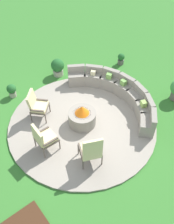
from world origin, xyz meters
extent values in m
plane|color=#387A2D|center=(0.00, 0.00, 0.00)|extent=(24.00, 24.00, 0.00)
cylinder|color=#9E9384|center=(0.00, 0.00, 0.03)|extent=(4.84, 4.84, 0.06)
cylinder|color=gray|center=(0.00, 0.00, 0.30)|extent=(0.90, 0.90, 0.48)
cylinder|color=black|center=(0.00, 0.00, 0.51)|extent=(0.58, 0.58, 0.06)
cone|color=orange|center=(0.00, 0.00, 0.68)|extent=(0.47, 0.47, 0.28)
cube|color=gray|center=(1.50, 1.40, 0.30)|extent=(0.77, 0.78, 0.48)
cube|color=gray|center=(1.61, 1.50, 0.67)|extent=(0.55, 0.58, 0.26)
cube|color=gray|center=(1.01, 1.79, 0.30)|extent=(0.78, 0.71, 0.48)
cube|color=gray|center=(1.09, 1.91, 0.67)|extent=(0.64, 0.46, 0.26)
cube|color=gray|center=(0.43, 2.01, 0.30)|extent=(0.72, 0.57, 0.48)
cube|color=gray|center=(0.46, 2.15, 0.67)|extent=(0.66, 0.29, 0.26)
cube|color=gray|center=(-0.20, 2.05, 0.30)|extent=(0.68, 0.51, 0.48)
cube|color=gray|center=(-0.21, 2.19, 0.67)|extent=(0.65, 0.22, 0.26)
cube|color=gray|center=(-0.80, 1.89, 0.30)|extent=(0.77, 0.66, 0.48)
cube|color=gray|center=(-0.86, 2.03, 0.67)|extent=(0.65, 0.40, 0.26)
cube|color=gray|center=(-1.34, 1.56, 0.30)|extent=(0.78, 0.76, 0.48)
cube|color=gray|center=(-1.43, 1.67, 0.67)|extent=(0.59, 0.54, 0.26)
cube|color=gray|center=(-1.74, 1.09, 0.30)|extent=(0.72, 0.78, 0.48)
cube|color=gray|center=(-1.87, 1.16, 0.67)|extent=(0.48, 0.63, 0.26)
cube|color=#93B756|center=(0.99, 1.74, 0.64)|extent=(0.24, 0.22, 0.19)
cube|color=#70A34C|center=(-0.19, 2.00, 0.64)|extent=(0.19, 0.16, 0.19)
cube|color=#70A34C|center=(-0.78, 1.85, 0.64)|extent=(0.25, 0.24, 0.19)
cube|color=beige|center=(-1.30, 1.52, 0.63)|extent=(0.23, 0.22, 0.17)
cylinder|color=brown|center=(-1.10, -0.55, 0.25)|extent=(0.04, 0.04, 0.38)
cylinder|color=brown|center=(-0.73, -0.93, 0.25)|extent=(0.04, 0.04, 0.38)
cylinder|color=brown|center=(-1.45, -0.88, 0.25)|extent=(0.04, 0.04, 0.38)
cylinder|color=brown|center=(-1.09, -1.27, 0.25)|extent=(0.04, 0.04, 0.38)
cube|color=brown|center=(-1.09, -0.91, 0.47)|extent=(0.77, 0.77, 0.05)
cube|color=beige|center=(-1.09, -0.91, 0.54)|extent=(0.71, 0.71, 0.09)
cube|color=beige|center=(-1.25, -1.06, 0.78)|extent=(0.42, 0.51, 0.64)
cube|color=brown|center=(-1.26, -0.72, 0.60)|extent=(0.36, 0.34, 0.04)
cube|color=brown|center=(-0.92, -1.09, 0.60)|extent=(0.36, 0.34, 0.04)
cylinder|color=brown|center=(-0.12, -1.14, 0.25)|extent=(0.04, 0.04, 0.38)
cylinder|color=brown|center=(0.40, -1.15, 0.25)|extent=(0.04, 0.04, 0.38)
cylinder|color=brown|center=(-0.13, -1.67, 0.25)|extent=(0.04, 0.04, 0.38)
cylinder|color=brown|center=(0.40, -1.68, 0.25)|extent=(0.04, 0.04, 0.38)
cube|color=brown|center=(0.14, -1.41, 0.47)|extent=(0.57, 0.57, 0.05)
cube|color=beige|center=(0.14, -1.41, 0.54)|extent=(0.52, 0.53, 0.09)
cube|color=beige|center=(0.13, -1.65, 0.78)|extent=(0.58, 0.09, 0.64)
cube|color=brown|center=(-0.11, -1.41, 0.60)|extent=(0.05, 0.48, 0.04)
cube|color=brown|center=(0.39, -1.41, 0.60)|extent=(0.05, 0.48, 0.04)
cylinder|color=brown|center=(0.89, -0.83, 0.25)|extent=(0.04, 0.04, 0.38)
cylinder|color=brown|center=(1.11, -0.33, 0.25)|extent=(0.04, 0.04, 0.38)
cylinder|color=brown|center=(1.38, -1.04, 0.25)|extent=(0.04, 0.04, 0.38)
cylinder|color=brown|center=(1.59, -0.53, 0.25)|extent=(0.04, 0.04, 0.38)
cube|color=brown|center=(1.24, -0.68, 0.47)|extent=(0.75, 0.76, 0.05)
cube|color=beige|center=(1.24, -0.68, 0.54)|extent=(0.69, 0.70, 0.09)
cube|color=beige|center=(1.47, -0.78, 0.83)|extent=(0.34, 0.59, 0.71)
cube|color=brown|center=(1.14, -0.92, 0.60)|extent=(0.46, 0.23, 0.04)
cube|color=brown|center=(1.35, -0.44, 0.60)|extent=(0.46, 0.23, 0.04)
cylinder|color=#A89E8E|center=(-2.69, -1.15, 0.10)|extent=(0.26, 0.26, 0.21)
sphere|color=#236028|center=(-2.69, -1.15, 0.35)|extent=(0.34, 0.34, 0.34)
cylinder|color=#A89E8E|center=(-2.72, 0.88, 0.12)|extent=(0.40, 0.40, 0.24)
sphere|color=#236028|center=(-2.72, 0.88, 0.46)|extent=(0.52, 0.52, 0.52)
cylinder|color=#605B56|center=(-1.71, 3.39, 0.10)|extent=(0.26, 0.26, 0.20)
sphere|color=#236028|center=(-1.71, 3.39, 0.35)|extent=(0.29, 0.29, 0.29)
sphere|color=#DB337A|center=(-1.67, 3.39, 0.41)|extent=(0.12, 0.12, 0.12)
camera|label=1|loc=(4.34, -3.25, 6.16)|focal=39.64mm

